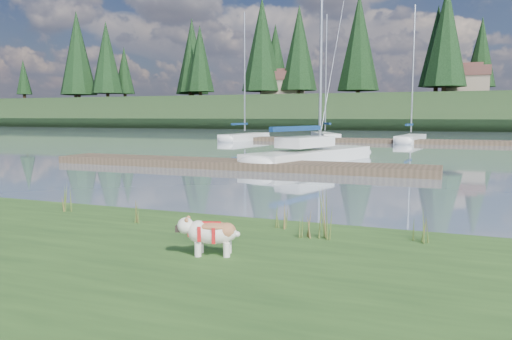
% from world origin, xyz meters
% --- Properties ---
extents(ground, '(200.00, 200.00, 0.00)m').
position_xyz_m(ground, '(0.00, 30.00, 0.00)').
color(ground, gray).
rests_on(ground, ground).
extents(ridge, '(200.00, 20.00, 5.00)m').
position_xyz_m(ridge, '(0.00, 73.00, 2.50)').
color(ridge, '#1E3118').
rests_on(ridge, ground).
extents(bulldog, '(0.80, 0.48, 0.47)m').
position_xyz_m(bulldog, '(1.46, -3.83, 0.65)').
color(bulldog, silver).
rests_on(bulldog, bank).
extents(sailboat_main, '(4.39, 9.34, 13.21)m').
position_xyz_m(sailboat_main, '(-1.41, 13.00, 0.42)').
color(sailboat_main, silver).
rests_on(sailboat_main, ground).
extents(dock_near, '(16.00, 2.00, 0.30)m').
position_xyz_m(dock_near, '(-4.00, 9.00, 0.15)').
color(dock_near, '#4C3D2C').
rests_on(dock_near, ground).
extents(dock_far, '(26.00, 2.20, 0.30)m').
position_xyz_m(dock_far, '(2.00, 30.00, 0.15)').
color(dock_far, '#4C3D2C').
rests_on(dock_far, ground).
extents(sailboat_bg_0, '(2.20, 7.48, 10.76)m').
position_xyz_m(sailboat_bg_0, '(-12.06, 30.45, 0.32)').
color(sailboat_bg_0, silver).
rests_on(sailboat_bg_0, ground).
extents(sailboat_bg_1, '(4.34, 7.23, 10.97)m').
position_xyz_m(sailboat_bg_1, '(-6.49, 34.81, 0.33)').
color(sailboat_bg_1, silver).
rests_on(sailboat_bg_1, ground).
extents(sailboat_bg_2, '(2.09, 7.13, 10.65)m').
position_xyz_m(sailboat_bg_2, '(1.35, 32.15, 0.33)').
color(sailboat_bg_2, silver).
rests_on(sailboat_bg_2, ground).
extents(weed_0, '(0.17, 0.14, 0.52)m').
position_xyz_m(weed_0, '(-0.53, -2.56, 0.57)').
color(weed_0, '#475B23').
rests_on(weed_0, bank).
extents(weed_1, '(0.17, 0.14, 0.40)m').
position_xyz_m(weed_1, '(1.84, -2.14, 0.52)').
color(weed_1, '#475B23').
rests_on(weed_1, bank).
extents(weed_2, '(0.17, 0.14, 0.76)m').
position_xyz_m(weed_2, '(2.61, -2.51, 0.67)').
color(weed_2, '#475B23').
rests_on(weed_2, bank).
extents(weed_3, '(0.17, 0.14, 0.51)m').
position_xyz_m(weed_3, '(-2.27, -2.25, 0.56)').
color(weed_3, '#475B23').
rests_on(weed_3, bank).
extents(weed_4, '(0.17, 0.14, 0.41)m').
position_xyz_m(weed_4, '(2.32, -2.50, 0.52)').
color(weed_4, '#475B23').
rests_on(weed_4, bank).
extents(weed_5, '(0.17, 0.14, 0.61)m').
position_xyz_m(weed_5, '(3.88, -2.19, 0.61)').
color(weed_5, '#475B23').
rests_on(weed_5, bank).
extents(mud_lip, '(60.00, 0.50, 0.14)m').
position_xyz_m(mud_lip, '(0.00, -1.60, 0.07)').
color(mud_lip, '#33281C').
rests_on(mud_lip, ground).
extents(conifer_0, '(5.72, 5.72, 14.15)m').
position_xyz_m(conifer_0, '(-55.00, 67.00, 12.64)').
color(conifer_0, '#382619').
rests_on(conifer_0, ridge).
extents(conifer_1, '(4.40, 4.40, 11.30)m').
position_xyz_m(conifer_1, '(-40.00, 71.00, 11.28)').
color(conifer_1, '#382619').
rests_on(conifer_1, ridge).
extents(conifer_2, '(6.60, 6.60, 16.05)m').
position_xyz_m(conifer_2, '(-25.00, 68.00, 13.54)').
color(conifer_2, '#382619').
rests_on(conifer_2, ridge).
extents(conifer_3, '(4.84, 4.84, 12.25)m').
position_xyz_m(conifer_3, '(-10.00, 72.00, 11.74)').
color(conifer_3, '#382619').
rests_on(conifer_3, ridge).
extents(conifer_4, '(6.16, 6.16, 15.10)m').
position_xyz_m(conifer_4, '(3.00, 66.00, 13.09)').
color(conifer_4, '#382619').
rests_on(conifer_4, ridge).
extents(house_0, '(6.30, 5.30, 4.65)m').
position_xyz_m(house_0, '(-22.00, 70.00, 7.31)').
color(house_0, gray).
rests_on(house_0, ridge).
extents(house_1, '(6.30, 5.30, 4.65)m').
position_xyz_m(house_1, '(6.00, 71.00, 7.31)').
color(house_1, gray).
rests_on(house_1, ridge).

